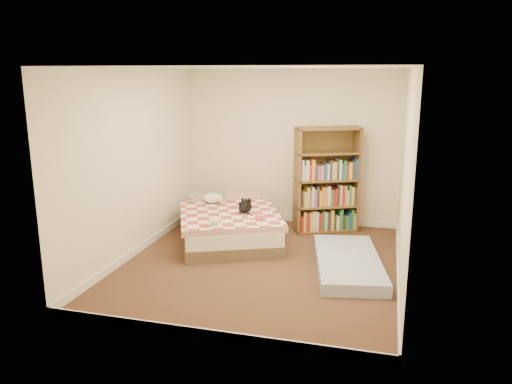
% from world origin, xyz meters
% --- Properties ---
extents(room, '(3.51, 4.01, 2.51)m').
position_xyz_m(room, '(0.00, 0.00, 1.20)').
color(room, '#462F1E').
rests_on(room, ground).
extents(bed, '(2.00, 2.29, 0.51)m').
position_xyz_m(bed, '(-0.70, 0.84, 0.23)').
color(bed, brown).
rests_on(bed, room).
extents(bookshelf, '(1.12, 0.72, 1.64)m').
position_xyz_m(bookshelf, '(0.65, 1.63, 0.59)').
color(bookshelf, '#523C1C').
rests_on(bookshelf, room).
extents(floor_mattress, '(1.10, 1.86, 0.16)m').
position_xyz_m(floor_mattress, '(1.13, 0.10, 0.08)').
color(floor_mattress, '#7F98D4').
rests_on(floor_mattress, room).
extents(black_cat, '(0.25, 0.64, 0.15)m').
position_xyz_m(black_cat, '(-0.43, 0.81, 0.52)').
color(black_cat, black).
rests_on(black_cat, bed).
extents(white_dog, '(0.37, 0.39, 0.15)m').
position_xyz_m(white_dog, '(-1.06, 1.13, 0.54)').
color(white_dog, white).
rests_on(white_dog, bed).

